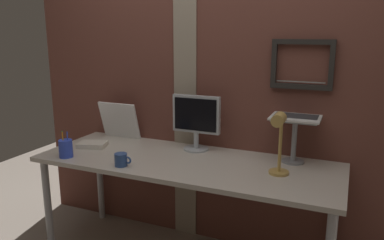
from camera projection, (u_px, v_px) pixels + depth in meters
brick_wall_back at (218, 70)px, 2.71m from camera, size 3.01×0.15×2.60m
desk at (186, 170)px, 2.50m from camera, size 1.98×0.72×0.74m
monitor at (196, 118)px, 2.66m from camera, size 0.35×0.18×0.39m
laptop_stand at (295, 133)px, 2.41m from camera, size 0.28×0.22×0.29m
laptop at (298, 108)px, 2.43m from camera, size 0.31×0.28×0.22m
whiteboard_panel at (119, 120)px, 2.97m from camera, size 0.32×0.10×0.29m
desk_lamp at (279, 137)px, 2.15m from camera, size 0.12×0.20×0.39m
pen_cup at (66, 148)px, 2.54m from camera, size 0.09×0.09×0.18m
coffee_mug at (121, 160)px, 2.37m from camera, size 0.12×0.08×0.08m
paper_clutter_stack at (92, 145)px, 2.77m from camera, size 0.23×0.19×0.03m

